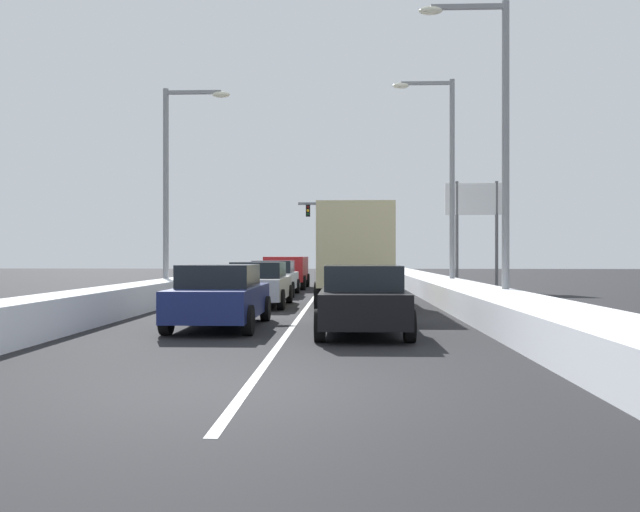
# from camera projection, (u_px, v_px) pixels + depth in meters

# --- Properties ---
(ground_plane) EXTENTS (120.00, 120.00, 0.00)m
(ground_plane) POSITION_uv_depth(u_px,v_px,m) (313.00, 299.00, 26.02)
(ground_plane) COLOR black
(lane_stripe_between_right_lane_and_center_lane) EXTENTS (0.14, 48.74, 0.01)m
(lane_stripe_between_right_lane_and_center_lane) POSITION_uv_depth(u_px,v_px,m) (318.00, 292.00, 30.45)
(lane_stripe_between_right_lane_and_center_lane) COLOR silver
(lane_stripe_between_right_lane_and_center_lane) RESTS_ON ground
(snow_bank_right_shoulder) EXTENTS (1.91, 48.74, 0.74)m
(snow_bank_right_shoulder) POSITION_uv_depth(u_px,v_px,m) (431.00, 285.00, 30.25)
(snow_bank_right_shoulder) COLOR white
(snow_bank_right_shoulder) RESTS_ON ground
(snow_bank_left_shoulder) EXTENTS (1.24, 48.74, 0.83)m
(snow_bank_left_shoulder) POSITION_uv_depth(u_px,v_px,m) (206.00, 283.00, 30.65)
(snow_bank_left_shoulder) COLOR white
(snow_bank_left_shoulder) RESTS_ON ground
(sedan_black_right_lane_nearest) EXTENTS (2.00, 4.50, 1.51)m
(sedan_black_right_lane_nearest) POSITION_uv_depth(u_px,v_px,m) (362.00, 299.00, 14.42)
(sedan_black_right_lane_nearest) COLOR black
(sedan_black_right_lane_nearest) RESTS_ON ground
(box_truck_right_lane_second) EXTENTS (2.53, 7.20, 3.36)m
(box_truck_right_lane_second) POSITION_uv_depth(u_px,v_px,m) (354.00, 251.00, 22.52)
(box_truck_right_lane_second) COLOR slate
(box_truck_right_lane_second) RESTS_ON ground
(sedan_tan_right_lane_third) EXTENTS (2.00, 4.50, 1.51)m
(sedan_tan_right_lane_third) POSITION_uv_depth(u_px,v_px,m) (353.00, 277.00, 29.91)
(sedan_tan_right_lane_third) COLOR #937F60
(sedan_tan_right_lane_third) RESTS_ON ground
(suv_green_right_lane_fourth) EXTENTS (2.16, 4.90, 1.67)m
(suv_green_right_lane_fourth) POSITION_uv_depth(u_px,v_px,m) (351.00, 268.00, 36.07)
(suv_green_right_lane_fourth) COLOR #1E5633
(suv_green_right_lane_fourth) RESTS_ON ground
(sedan_navy_center_lane_nearest) EXTENTS (2.00, 4.50, 1.51)m
(sedan_navy_center_lane_nearest) POSITION_uv_depth(u_px,v_px,m) (220.00, 296.00, 15.55)
(sedan_navy_center_lane_nearest) COLOR navy
(sedan_navy_center_lane_nearest) RESTS_ON ground
(sedan_silver_center_lane_second) EXTENTS (2.00, 4.50, 1.51)m
(sedan_silver_center_lane_second) POSITION_uv_depth(u_px,v_px,m) (259.00, 284.00, 22.13)
(sedan_silver_center_lane_second) COLOR #B7BABF
(sedan_silver_center_lane_second) RESTS_ON ground
(sedan_white_center_lane_third) EXTENTS (2.00, 4.50, 1.51)m
(sedan_white_center_lane_third) POSITION_uv_depth(u_px,v_px,m) (274.00, 278.00, 28.22)
(sedan_white_center_lane_third) COLOR silver
(sedan_white_center_lane_third) RESTS_ON ground
(suv_red_center_lane_fourth) EXTENTS (2.16, 4.90, 1.67)m
(suv_red_center_lane_fourth) POSITION_uv_depth(u_px,v_px,m) (287.00, 269.00, 34.08)
(suv_red_center_lane_fourth) COLOR maroon
(suv_red_center_lane_fourth) RESTS_ON ground
(traffic_light_gantry) EXTENTS (7.54, 0.47, 6.20)m
(traffic_light_gantry) POSITION_uv_depth(u_px,v_px,m) (361.00, 221.00, 52.47)
(traffic_light_gantry) COLOR slate
(traffic_light_gantry) RESTS_ON ground
(street_lamp_right_near) EXTENTS (2.66, 0.36, 9.24)m
(street_lamp_right_near) POSITION_uv_depth(u_px,v_px,m) (494.00, 130.00, 19.16)
(street_lamp_right_near) COLOR gray
(street_lamp_right_near) RESTS_ON ground
(street_lamp_right_mid) EXTENTS (2.66, 0.36, 9.33)m
(street_lamp_right_mid) POSITION_uv_depth(u_px,v_px,m) (445.00, 168.00, 28.02)
(street_lamp_right_mid) COLOR gray
(street_lamp_right_mid) RESTS_ON ground
(street_lamp_left_mid) EXTENTS (2.66, 0.36, 8.32)m
(street_lamp_left_mid) POSITION_uv_depth(u_px,v_px,m) (175.00, 174.00, 25.64)
(street_lamp_left_mid) COLOR gray
(street_lamp_left_mid) RESTS_ON ground
(roadside_sign_right) EXTENTS (3.20, 0.16, 5.50)m
(roadside_sign_right) POSITION_uv_depth(u_px,v_px,m) (477.00, 210.00, 32.89)
(roadside_sign_right) COLOR #59595B
(roadside_sign_right) RESTS_ON ground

